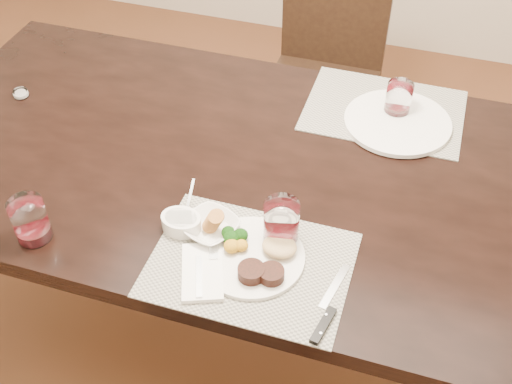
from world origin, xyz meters
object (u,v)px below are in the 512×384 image
(cracker_bowl, at_px, (210,226))
(far_plate, at_px, (397,122))
(dinner_plate, at_px, (256,256))
(wine_glass_near, at_px, (281,224))
(steak_knife, at_px, (326,316))
(chair_far, at_px, (326,63))

(cracker_bowl, bearing_deg, far_plate, 56.59)
(dinner_plate, relative_size, wine_glass_near, 2.15)
(dinner_plate, bearing_deg, cracker_bowl, 177.79)
(cracker_bowl, relative_size, far_plate, 0.54)
(cracker_bowl, relative_size, wine_glass_near, 1.44)
(far_plate, bearing_deg, wine_glass_near, -110.55)
(steak_knife, xyz_separation_m, wine_glass_near, (-0.15, 0.19, 0.05))
(dinner_plate, xyz_separation_m, steak_knife, (0.19, -0.11, -0.01))
(chair_far, xyz_separation_m, steak_knife, (0.29, -1.36, 0.26))
(chair_far, xyz_separation_m, wine_glass_near, (0.14, -1.17, 0.30))
(dinner_plate, relative_size, steak_knife, 1.08)
(chair_far, relative_size, steak_knife, 3.90)
(chair_far, relative_size, wine_glass_near, 7.79)
(chair_far, height_order, wine_glass_near, chair_far)
(dinner_plate, relative_size, cracker_bowl, 1.49)
(far_plate, bearing_deg, chair_far, 117.86)
(chair_far, xyz_separation_m, far_plate, (0.34, -0.64, 0.26))
(dinner_plate, height_order, cracker_bowl, cracker_bowl)
(dinner_plate, distance_m, far_plate, 0.65)
(chair_far, xyz_separation_m, dinner_plate, (0.10, -1.25, 0.26))
(cracker_bowl, distance_m, far_plate, 0.67)
(steak_knife, height_order, far_plate, far_plate)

